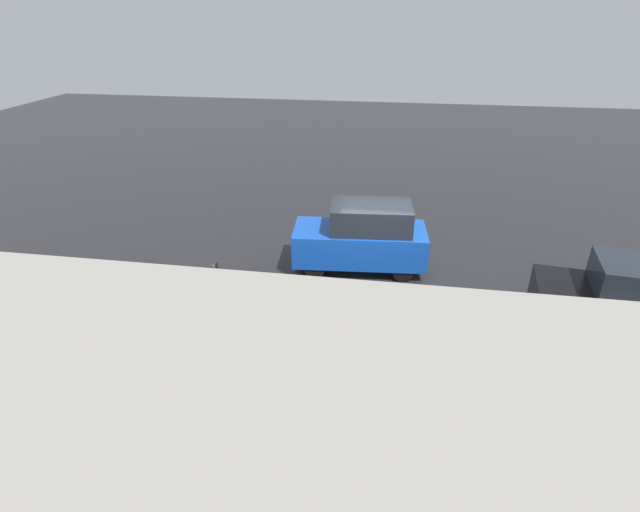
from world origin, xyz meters
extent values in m
plane|color=black|center=(0.00, 0.00, 0.00)|extent=(60.00, 60.00, 0.00)
cube|color=slate|center=(0.00, 4.20, 0.02)|extent=(24.00, 3.20, 0.04)
cube|color=blue|center=(0.63, -0.58, 0.79)|extent=(4.03, 2.03, 0.99)
cube|color=#1E232B|center=(0.32, -0.61, 1.67)|extent=(2.46, 1.69, 0.77)
cylinder|color=black|center=(1.85, 0.24, 0.30)|extent=(0.62, 0.27, 0.60)
cylinder|color=black|center=(1.97, -1.18, 0.30)|extent=(0.62, 0.27, 0.60)
cylinder|color=black|center=(-0.72, 0.02, 0.30)|extent=(0.62, 0.27, 0.60)
cylinder|color=black|center=(-0.59, -1.40, 0.30)|extent=(0.62, 0.27, 0.60)
cube|color=black|center=(-6.01, 1.96, 0.77)|extent=(4.48, 2.26, 0.95)
cylinder|color=black|center=(-4.51, 2.52, 0.30)|extent=(0.62, 0.29, 0.60)
cylinder|color=black|center=(-4.69, 1.06, 0.30)|extent=(0.62, 0.29, 0.60)
cylinder|color=#197A2D|center=(3.18, 2.35, 0.31)|extent=(0.22, 0.22, 0.62)
sphere|color=#197A2D|center=(3.18, 2.35, 0.67)|extent=(0.26, 0.26, 0.26)
cylinder|color=#197A2D|center=(3.02, 2.35, 0.38)|extent=(0.10, 0.09, 0.09)
cylinder|color=#197A2D|center=(3.34, 2.35, 0.38)|extent=(0.10, 0.09, 0.09)
cylinder|color=#2D2D2D|center=(3.18, 2.35, 0.03)|extent=(0.31, 0.31, 0.06)
cube|color=#B2262D|center=(4.02, 2.69, 0.73)|extent=(0.36, 0.42, 0.55)
sphere|color=tan|center=(4.02, 2.69, 1.11)|extent=(0.22, 0.22, 0.22)
cylinder|color=#1E1E2D|center=(4.05, 2.61, 0.23)|extent=(0.13, 0.13, 0.45)
cylinder|color=#1E1E2D|center=(3.98, 2.77, 0.23)|extent=(0.13, 0.13, 0.45)
cylinder|color=#B2262D|center=(4.11, 2.47, 0.73)|extent=(0.09, 0.09, 0.50)
cylinder|color=#B2262D|center=(3.92, 2.91, 0.73)|extent=(0.09, 0.09, 0.50)
cylinder|color=#B7BABF|center=(-4.08, 5.29, 0.53)|extent=(0.04, 0.04, 1.05)
cylinder|color=#B7BABF|center=(-1.58, 5.29, 0.53)|extent=(0.04, 0.04, 1.05)
cylinder|color=#B7BABF|center=(0.92, 5.29, 0.53)|extent=(0.04, 0.04, 1.05)
cylinder|color=#B7BABF|center=(3.42, 5.29, 0.53)|extent=(0.04, 0.04, 1.05)
cylinder|color=#B7BABF|center=(-1.58, 5.29, 1.00)|extent=(10.00, 0.04, 0.04)
cylinder|color=#B7BABF|center=(-1.58, 5.29, 0.58)|extent=(10.00, 0.04, 0.04)
cylinder|color=#4C4C51|center=(3.27, 4.32, 1.20)|extent=(0.07, 0.07, 2.40)
cube|color=black|center=(3.27, 4.32, 2.15)|extent=(0.04, 0.44, 0.44)
camera|label=1|loc=(-0.35, 12.95, 7.20)|focal=28.00mm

